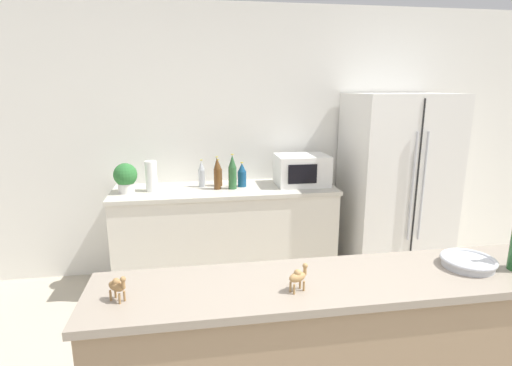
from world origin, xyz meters
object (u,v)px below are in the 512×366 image
(back_bottle_0, at_px, (218,173))
(back_bottle_2, at_px, (232,172))
(microwave, at_px, (302,170))
(back_bottle_3, at_px, (217,174))
(back_bottle_1, at_px, (202,174))
(camel_figurine_second, at_px, (117,286))
(back_bottle_4, at_px, (242,175))
(camel_figurine, at_px, (298,276))
(fruit_bowl, at_px, (468,262))
(refrigerator, at_px, (395,186))
(potted_plant, at_px, (126,177))
(paper_towel_roll, at_px, (151,176))

(back_bottle_0, bearing_deg, back_bottle_2, -48.11)
(microwave, height_order, back_bottle_3, back_bottle_3)
(back_bottle_1, distance_m, camel_figurine_second, 2.14)
(back_bottle_3, distance_m, back_bottle_4, 0.24)
(microwave, relative_size, back_bottle_1, 1.89)
(camel_figurine, bearing_deg, fruit_bowl, 6.34)
(camel_figurine_second, bearing_deg, back_bottle_3, 75.32)
(back_bottle_1, bearing_deg, camel_figurine_second, -100.43)
(refrigerator, xyz_separation_m, back_bottle_1, (-1.83, 0.16, 0.15))
(potted_plant, relative_size, camel_figurine_second, 2.26)
(back_bottle_0, height_order, back_bottle_4, back_bottle_0)
(fruit_bowl, xyz_separation_m, camel_figurine_second, (-1.57, -0.06, 0.04))
(back_bottle_1, distance_m, back_bottle_4, 0.37)
(back_bottle_0, height_order, fruit_bowl, back_bottle_0)
(paper_towel_roll, height_order, back_bottle_1, paper_towel_roll)
(camel_figurine_second, bearing_deg, back_bottle_4, 69.90)
(refrigerator, distance_m, microwave, 0.92)
(back_bottle_3, distance_m, fruit_bowl, 2.21)
(potted_plant, height_order, back_bottle_3, back_bottle_3)
(refrigerator, xyz_separation_m, camel_figurine, (-1.50, -1.99, 0.17))
(back_bottle_3, relative_size, back_bottle_4, 1.31)
(refrigerator, bearing_deg, back_bottle_3, 178.40)
(paper_towel_roll, bearing_deg, back_bottle_4, 2.95)
(potted_plant, relative_size, back_bottle_1, 1.02)
(back_bottle_4, distance_m, camel_figurine_second, 2.20)
(back_bottle_1, distance_m, fruit_bowl, 2.37)
(microwave, bearing_deg, back_bottle_3, -176.23)
(potted_plant, bearing_deg, back_bottle_3, -0.41)
(potted_plant, xyz_separation_m, back_bottle_2, (0.93, -0.01, 0.01))
(back_bottle_0, xyz_separation_m, back_bottle_2, (0.12, -0.13, 0.03))
(back_bottle_4, relative_size, camel_figurine_second, 1.99)
(back_bottle_0, relative_size, back_bottle_4, 1.09)
(camel_figurine, bearing_deg, camel_figurine_second, 177.15)
(back_bottle_2, bearing_deg, back_bottle_3, 177.32)
(refrigerator, xyz_separation_m, potted_plant, (-2.49, 0.05, 0.17))
(back_bottle_0, relative_size, back_bottle_2, 0.79)
(potted_plant, xyz_separation_m, microwave, (1.59, 0.05, 0.00))
(back_bottle_0, height_order, back_bottle_1, back_bottle_1)
(refrigerator, bearing_deg, camel_figurine_second, -138.69)
(potted_plant, relative_size, back_bottle_2, 0.82)
(paper_towel_roll, bearing_deg, back_bottle_0, 9.93)
(microwave, height_order, camel_figurine, microwave)
(potted_plant, height_order, camel_figurine, potted_plant)
(microwave, relative_size, camel_figurine, 4.16)
(back_bottle_4, height_order, fruit_bowl, back_bottle_4)
(back_bottle_0, bearing_deg, microwave, -5.43)
(refrigerator, bearing_deg, back_bottle_2, 178.50)
(back_bottle_1, height_order, camel_figurine, back_bottle_1)
(back_bottle_0, bearing_deg, back_bottle_3, -97.85)
(paper_towel_roll, relative_size, camel_figurine, 2.33)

